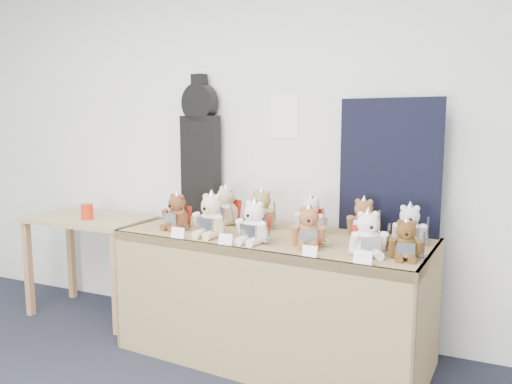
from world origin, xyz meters
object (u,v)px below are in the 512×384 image
at_px(teddy_front_far_left, 177,213).
at_px(teddy_front_centre, 254,224).
at_px(teddy_back_left, 225,207).
at_px(teddy_back_centre_right, 310,217).
at_px(red_cup, 87,212).
at_px(teddy_back_end, 409,227).
at_px(side_table, 90,233).
at_px(display_table, 267,264).
at_px(teddy_front_end, 406,241).
at_px(teddy_front_right, 309,228).
at_px(teddy_front_far_right, 368,236).
at_px(guitar_case, 200,148).
at_px(teddy_back_right, 363,220).
at_px(teddy_front_left, 211,217).
at_px(teddy_back_centre_left, 261,211).

bearing_deg(teddy_front_far_left, teddy_front_centre, -0.90).
height_order(teddy_back_left, teddy_back_centre_right, teddy_back_left).
xyz_separation_m(red_cup, teddy_back_end, (2.37, 0.08, 0.07)).
bearing_deg(side_table, display_table, -5.15).
xyz_separation_m(display_table, side_table, (-1.59, 0.16, 0.02)).
bearing_deg(teddy_front_far_left, teddy_front_end, 6.01).
relative_size(teddy_front_right, teddy_front_far_right, 0.97).
bearing_deg(display_table, teddy_front_far_left, -171.82).
bearing_deg(teddy_front_far_right, teddy_front_right, 143.25).
bearing_deg(guitar_case, teddy_front_far_right, -14.58).
relative_size(guitar_case, red_cup, 8.81).
bearing_deg(teddy_front_far_left, side_table, 179.68).
bearing_deg(teddy_front_end, teddy_front_centre, 171.74).
bearing_deg(teddy_back_right, side_table, 179.48).
bearing_deg(teddy_front_left, teddy_front_far_right, 3.85).
xyz_separation_m(side_table, teddy_front_left, (1.27, -0.30, 0.28)).
bearing_deg(teddy_front_far_right, teddy_back_end, 35.39).
xyz_separation_m(side_table, teddy_front_right, (1.91, -0.30, 0.26)).
height_order(teddy_back_left, teddy_back_right, teddy_back_left).
height_order(side_table, red_cup, red_cup).
relative_size(side_table, teddy_front_far_left, 3.49).
distance_m(display_table, teddy_front_right, 0.45).
relative_size(teddy_front_left, teddy_back_right, 1.13).
relative_size(guitar_case, teddy_front_centre, 3.67).
relative_size(teddy_front_far_left, teddy_front_left, 0.89).
relative_size(teddy_front_left, teddy_front_right, 1.14).
bearing_deg(teddy_front_far_left, teddy_back_centre_right, 28.13).
bearing_deg(teddy_back_right, teddy_front_right, -124.35).
height_order(teddy_front_right, teddy_back_end, teddy_front_right).
xyz_separation_m(side_table, teddy_back_left, (1.17, 0.08, 0.28)).
distance_m(display_table, teddy_back_centre_left, 0.39).
distance_m(teddy_front_right, teddy_front_end, 0.55).
bearing_deg(teddy_back_left, teddy_front_far_right, 4.46).
distance_m(guitar_case, teddy_front_left, 0.83).
xyz_separation_m(side_table, teddy_back_right, (2.15, 0.08, 0.26)).
relative_size(display_table, teddy_back_left, 6.57).
xyz_separation_m(teddy_front_left, teddy_back_centre_right, (0.54, 0.35, -0.02)).
xyz_separation_m(teddy_front_centre, teddy_back_left, (-0.41, 0.42, 0.01)).
height_order(teddy_back_centre_left, teddy_back_end, teddy_back_centre_left).
distance_m(teddy_front_left, teddy_front_right, 0.64).
height_order(side_table, teddy_front_far_right, teddy_front_far_right).
height_order(teddy_front_far_left, teddy_back_centre_right, teddy_front_far_left).
xyz_separation_m(teddy_front_far_left, teddy_back_right, (1.20, 0.28, 0.00)).
xyz_separation_m(side_table, teddy_front_far_right, (2.26, -0.35, 0.26)).
height_order(display_table, teddy_front_end, teddy_front_end).
xyz_separation_m(display_table, teddy_front_far_left, (-0.64, -0.04, 0.28)).
height_order(red_cup, teddy_front_far_right, teddy_front_far_right).
xyz_separation_m(teddy_front_far_left, teddy_back_centre_left, (0.51, 0.25, 0.01)).
height_order(guitar_case, teddy_front_right, guitar_case).
bearing_deg(teddy_front_far_right, display_table, 136.30).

